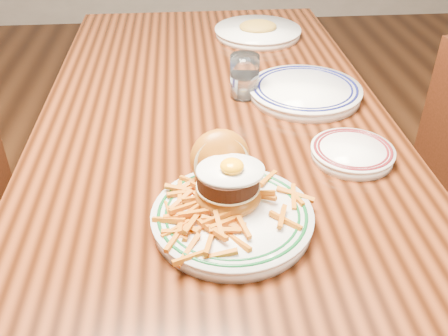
{
  "coord_description": "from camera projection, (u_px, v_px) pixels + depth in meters",
  "views": [
    {
      "loc": [
        -0.07,
        -1.09,
        1.33
      ],
      "look_at": [
        -0.01,
        -0.38,
        0.84
      ],
      "focal_mm": 40.0,
      "sensor_mm": 36.0,
      "label": 1
    }
  ],
  "objects": [
    {
      "name": "floor",
      "position": [
        217.0,
        311.0,
        1.66
      ],
      "size": [
        6.0,
        6.0,
        0.0
      ],
      "primitive_type": "plane",
      "color": "black",
      "rests_on": "ground"
    },
    {
      "name": "table",
      "position": [
        214.0,
        141.0,
        1.28
      ],
      "size": [
        0.85,
        1.6,
        0.75
      ],
      "color": "black",
      "rests_on": "floor"
    },
    {
      "name": "main_plate",
      "position": [
        230.0,
        202.0,
        0.87
      ],
      "size": [
        0.28,
        0.3,
        0.14
      ],
      "rotation": [
        0.0,
        0.0,
        0.13
      ],
      "color": "white",
      "rests_on": "table"
    },
    {
      "name": "side_plate",
      "position": [
        352.0,
        152.0,
        1.05
      ],
      "size": [
        0.17,
        0.17,
        0.03
      ],
      "rotation": [
        0.0,
        0.0,
        0.35
      ],
      "color": "white",
      "rests_on": "table"
    },
    {
      "name": "rear_plate",
      "position": [
        305.0,
        91.0,
        1.28
      ],
      "size": [
        0.29,
        0.29,
        0.03
      ],
      "rotation": [
        0.0,
        0.0,
        0.34
      ],
      "color": "white",
      "rests_on": "table"
    },
    {
      "name": "water_glass",
      "position": [
        244.0,
        79.0,
        1.27
      ],
      "size": [
        0.07,
        0.07,
        0.11
      ],
      "color": "white",
      "rests_on": "table"
    },
    {
      "name": "far_plate",
      "position": [
        258.0,
        31.0,
        1.66
      ],
      "size": [
        0.29,
        0.29,
        0.05
      ],
      "rotation": [
        0.0,
        0.0,
        0.26
      ],
      "color": "white",
      "rests_on": "table"
    }
  ]
}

